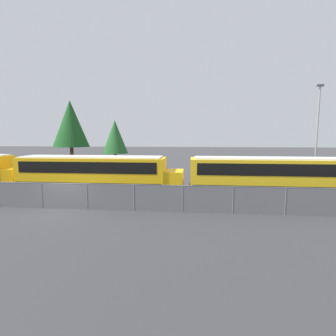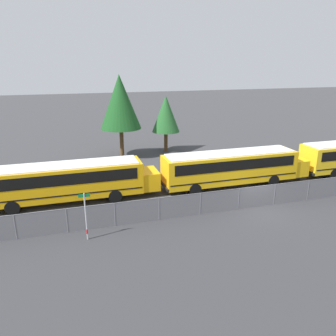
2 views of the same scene
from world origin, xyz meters
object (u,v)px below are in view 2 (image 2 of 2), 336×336
school_bus_1 (68,180)px  school_bus_2 (233,166)px  street_sign (86,215)px  tree_2 (166,114)px  tree_1 (120,102)px

school_bus_1 → school_bus_2: bearing=-1.9°
school_bus_1 → street_sign: size_ratio=4.35×
school_bus_1 → tree_2: 17.13m
street_sign → tree_1: bearing=74.4°
tree_1 → school_bus_1: bearing=-117.1°
tree_2 → street_sign: bearing=-119.2°
tree_1 → school_bus_2: bearing=-57.0°
tree_2 → school_bus_1: bearing=-132.5°
school_bus_1 → street_sign: (0.96, -6.28, -0.21)m
school_bus_2 → tree_1: tree_1 is taller
tree_1 → tree_2: 5.81m
tree_2 → tree_1: bearing=-171.0°
school_bus_2 → tree_1: bearing=123.0°
school_bus_1 → street_sign: bearing=-81.3°
school_bus_2 → tree_2: tree_2 is taller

